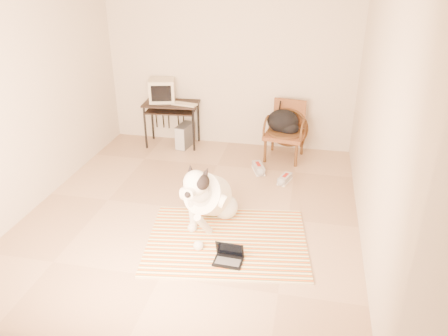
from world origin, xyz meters
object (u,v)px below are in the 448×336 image
(computer_desk, at_px, (171,109))
(crt_monitor, at_px, (162,90))
(laptop, at_px, (229,256))
(rattan_chair, at_px, (286,130))
(backpack, at_px, (284,122))
(dog, at_px, (208,197))
(pc_tower, at_px, (185,136))

(computer_desk, height_order, crt_monitor, crt_monitor)
(laptop, relative_size, rattan_chair, 0.35)
(rattan_chair, bearing_deg, backpack, 170.08)
(laptop, bearing_deg, dog, 119.12)
(computer_desk, height_order, rattan_chair, rattan_chair)
(pc_tower, height_order, backpack, backpack)
(dog, distance_m, rattan_chair, 2.24)
(dog, height_order, rattan_chair, dog)
(dog, distance_m, computer_desk, 2.52)
(crt_monitor, bearing_deg, computer_desk, -23.34)
(dog, relative_size, crt_monitor, 2.57)
(laptop, distance_m, backpack, 2.87)
(pc_tower, bearing_deg, dog, -67.06)
(computer_desk, xyz_separation_m, backpack, (1.85, -0.10, -0.06))
(laptop, distance_m, rattan_chair, 2.85)
(dog, bearing_deg, rattan_chair, 70.94)
(computer_desk, bearing_deg, crt_monitor, 156.66)
(pc_tower, bearing_deg, computer_desk, 173.21)
(pc_tower, relative_size, rattan_chair, 0.49)
(pc_tower, bearing_deg, laptop, -65.54)
(laptop, xyz_separation_m, computer_desk, (-1.53, 2.91, 0.56))
(crt_monitor, bearing_deg, backpack, -4.94)
(dog, bearing_deg, crt_monitor, 119.76)
(laptop, height_order, crt_monitor, crt_monitor)
(crt_monitor, bearing_deg, dog, -60.24)
(laptop, height_order, computer_desk, computer_desk)
(computer_desk, height_order, backpack, backpack)
(laptop, bearing_deg, crt_monitor, 119.61)
(dog, height_order, pc_tower, dog)
(laptop, bearing_deg, backpack, 83.61)
(laptop, relative_size, computer_desk, 0.34)
(dog, xyz_separation_m, laptop, (0.38, -0.68, -0.28))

